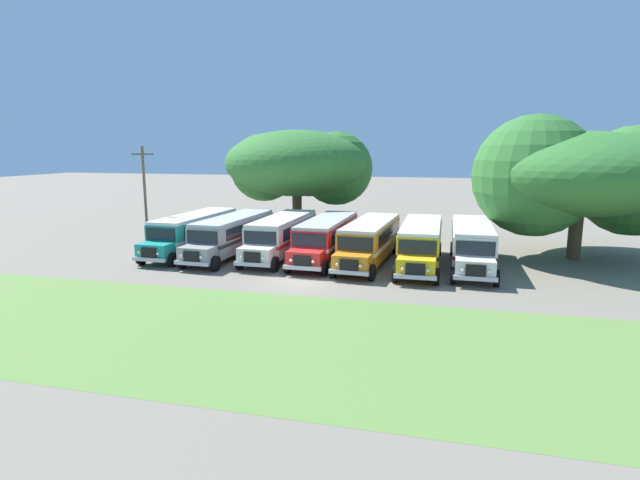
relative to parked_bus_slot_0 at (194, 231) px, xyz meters
The scene contains 12 objects.
ground_plane 11.99m from the parked_bus_slot_0, 30.78° to the right, with size 220.00×220.00×0.00m, color slate.
foreground_grass_strip 18.37m from the parked_bus_slot_0, 56.11° to the right, with size 80.00×11.96×0.01m, color olive.
parked_bus_slot_0 is the anchor object (origin of this frame).
parked_bus_slot_1 3.31m from the parked_bus_slot_0, ahead, with size 3.05×10.89×2.82m.
parked_bus_slot_2 6.91m from the parked_bus_slot_0, ahead, with size 2.74×10.85×2.82m.
parked_bus_slot_3 10.28m from the parked_bus_slot_0, ahead, with size 2.88×10.86×2.82m.
parked_bus_slot_4 13.46m from the parked_bus_slot_0, ahead, with size 3.23×10.92×2.82m.
parked_bus_slot_5 16.89m from the parked_bus_slot_0, ahead, with size 2.73×10.85×2.82m.
parked_bus_slot_6 20.20m from the parked_bus_slot_0, ahead, with size 2.69×10.84×2.82m.
broad_shade_tree 14.00m from the parked_bus_slot_0, 68.29° to the left, with size 13.51×14.32×9.53m.
secondary_tree 28.05m from the parked_bus_slot_0, ahead, with size 14.96×14.54×10.05m.
utility_pole 4.48m from the parked_bus_slot_0, behind, with size 1.80×0.20×7.91m.
Camera 1 is at (8.28, -27.83, 7.76)m, focal length 28.20 mm.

